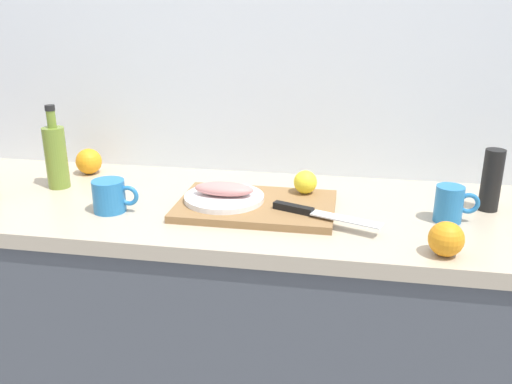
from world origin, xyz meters
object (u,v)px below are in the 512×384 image
(fish_fillet, at_px, (224,189))
(pepper_mill, at_px, (492,180))
(cutting_board, at_px, (256,206))
(orange_0, at_px, (89,161))
(chef_knife, at_px, (312,212))
(coffee_mug_0, at_px, (450,204))
(olive_oil_bottle, at_px, (56,155))
(coffee_mug_1, at_px, (110,196))
(white_plate, at_px, (224,198))
(lemon_0, at_px, (305,182))

(fish_fillet, xyz_separation_m, pepper_mill, (0.71, 0.11, 0.03))
(cutting_board, height_order, orange_0, orange_0)
(cutting_board, xyz_separation_m, chef_knife, (0.16, -0.07, 0.02))
(coffee_mug_0, bearing_deg, orange_0, 168.86)
(fish_fillet, bearing_deg, orange_0, 156.43)
(chef_knife, bearing_deg, olive_oil_bottle, -169.87)
(fish_fillet, height_order, olive_oil_bottle, olive_oil_bottle)
(coffee_mug_1, bearing_deg, chef_knife, 1.51)
(coffee_mug_0, height_order, coffee_mug_1, coffee_mug_0)
(fish_fillet, distance_m, pepper_mill, 0.71)
(coffee_mug_0, bearing_deg, white_plate, -179.59)
(white_plate, xyz_separation_m, pepper_mill, (0.71, 0.11, 0.06))
(orange_0, bearing_deg, pepper_mill, -5.29)
(olive_oil_bottle, height_order, pepper_mill, olive_oil_bottle)
(cutting_board, xyz_separation_m, white_plate, (-0.09, 0.00, 0.02))
(coffee_mug_1, bearing_deg, coffee_mug_0, 5.59)
(olive_oil_bottle, relative_size, pepper_mill, 1.49)
(chef_knife, xyz_separation_m, olive_oil_bottle, (-0.78, 0.15, 0.07))
(fish_fillet, relative_size, lemon_0, 2.48)
(chef_knife, height_order, olive_oil_bottle, olive_oil_bottle)
(cutting_board, xyz_separation_m, coffee_mug_1, (-0.38, -0.08, 0.03))
(olive_oil_bottle, bearing_deg, pepper_mill, 1.36)
(olive_oil_bottle, distance_m, coffee_mug_1, 0.29)
(fish_fillet, height_order, lemon_0, lemon_0)
(fish_fillet, bearing_deg, white_plate, -123.69)
(lemon_0, bearing_deg, olive_oil_bottle, -178.49)
(white_plate, height_order, fish_fillet, fish_fillet)
(chef_knife, relative_size, lemon_0, 4.27)
(coffee_mug_1, xyz_separation_m, pepper_mill, (1.00, 0.19, 0.04))
(orange_0, distance_m, pepper_mill, 1.21)
(chef_knife, bearing_deg, white_plate, -174.75)
(fish_fillet, height_order, pepper_mill, pepper_mill)
(chef_knife, relative_size, pepper_mill, 1.67)
(fish_fillet, distance_m, coffee_mug_0, 0.59)
(cutting_board, bearing_deg, coffee_mug_1, -168.01)
(orange_0, bearing_deg, coffee_mug_0, -11.14)
(fish_fillet, height_order, coffee_mug_1, coffee_mug_1)
(lemon_0, bearing_deg, pepper_mill, 1.14)
(fish_fillet, xyz_separation_m, olive_oil_bottle, (-0.53, 0.08, 0.05))
(fish_fillet, distance_m, chef_knife, 0.25)
(lemon_0, height_order, orange_0, lemon_0)
(white_plate, relative_size, orange_0, 2.62)
(chef_knife, xyz_separation_m, orange_0, (-0.75, 0.29, 0.01))
(fish_fillet, relative_size, pepper_mill, 0.97)
(cutting_board, bearing_deg, chef_knife, -23.13)
(orange_0, bearing_deg, coffee_mug_1, -55.17)
(cutting_board, height_order, coffee_mug_1, coffee_mug_1)
(chef_knife, bearing_deg, cutting_board, 177.63)
(fish_fillet, xyz_separation_m, orange_0, (-0.50, 0.22, -0.01))
(white_plate, bearing_deg, olive_oil_bottle, 171.67)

